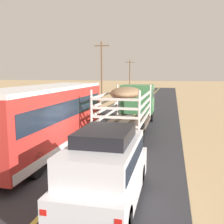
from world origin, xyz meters
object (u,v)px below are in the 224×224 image
at_px(livestock_truck, 134,102).
at_px(power_pole_mid, 102,69).
at_px(bus, 48,117).
at_px(suv_near, 106,168).
at_px(power_pole_far, 130,73).
at_px(boulder_near_shoulder, 27,103).

relative_size(livestock_truck, power_pole_mid, 1.16).
distance_m(livestock_truck, bus, 7.77).
distance_m(suv_near, power_pole_far, 57.49).
bearing_deg(power_pole_far, power_pole_mid, -90.00).
bearing_deg(suv_near, bus, 131.81).
bearing_deg(suv_near, power_pole_mid, 105.44).
bearing_deg(power_pole_far, livestock_truck, -80.44).
xyz_separation_m(suv_near, power_pole_mid, (-8.51, 30.80, 3.34)).
xyz_separation_m(power_pole_mid, power_pole_far, (-0.00, 26.00, -0.70)).
distance_m(bus, boulder_near_shoulder, 18.86).
height_order(power_pole_far, boulder_near_shoulder, power_pole_far).
relative_size(livestock_truck, boulder_near_shoulder, 5.92).
height_order(bus, boulder_near_shoulder, bus).
relative_size(suv_near, power_pole_mid, 0.55).
height_order(livestock_truck, bus, bus).
distance_m(suv_near, livestock_truck, 11.75).
xyz_separation_m(bus, boulder_near_shoulder, (-10.54, 15.59, -1.30)).
bearing_deg(bus, boulder_near_shoulder, 124.08).
xyz_separation_m(power_pole_far, boulder_near_shoulder, (-6.16, -36.60, -3.34)).
bearing_deg(power_pole_mid, boulder_near_shoulder, -120.18).
xyz_separation_m(bus, power_pole_mid, (-4.38, 26.18, 2.74)).
distance_m(suv_near, power_pole_mid, 32.13).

